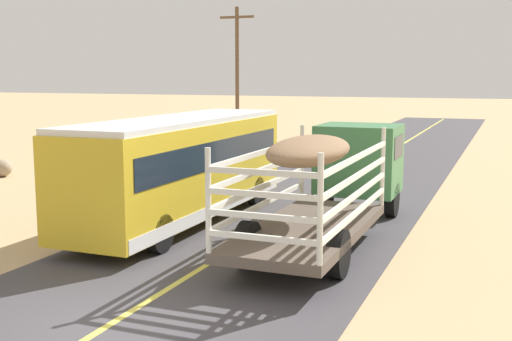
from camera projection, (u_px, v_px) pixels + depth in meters
ground_plane at (104, 330)px, 11.40m from camera, size 240.00×240.00×0.00m
road_surface at (104, 329)px, 11.40m from camera, size 8.00×120.00×0.02m
road_centre_line at (104, 328)px, 11.40m from camera, size 0.16×117.60×0.00m
livestock_truck at (342, 169)px, 18.55m from camera, size 2.53×9.70×3.02m
bus at (182, 166)px, 19.41m from camera, size 2.54×10.00×3.21m
power_pole_mid at (237, 74)px, 38.88m from camera, size 2.20×0.24×8.52m
boulder_far_horizon at (1, 168)px, 28.45m from camera, size 1.03×0.82×0.78m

